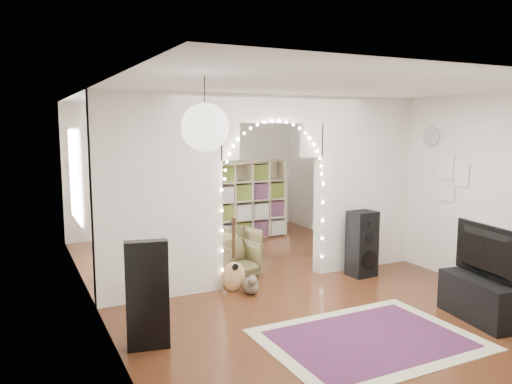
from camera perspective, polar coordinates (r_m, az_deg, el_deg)
name	(u,v)px	position (r m, az deg, el deg)	size (l,w,h in m)	color
floor	(271,279)	(7.50, 1.69, -9.96)	(7.50, 7.50, 0.00)	black
ceiling	(271,94)	(7.17, 1.77, 11.09)	(5.00, 7.50, 0.02)	white
wall_back	(188,169)	(10.65, -7.81, 2.62)	(5.00, 0.02, 2.70)	silver
wall_front	(497,244)	(4.33, 25.88, -5.37)	(5.00, 0.02, 2.70)	silver
wall_left	(91,201)	(6.44, -18.32, -0.95)	(0.02, 7.50, 2.70)	silver
wall_right	(403,181)	(8.67, 16.49, 1.24)	(0.02, 7.50, 2.70)	silver
divider_wall	(271,184)	(7.20, 1.73, 0.91)	(5.00, 0.20, 2.70)	silver
fairy_lights	(275,176)	(7.08, 2.23, 1.81)	(1.64, 0.04, 1.60)	#FFEABF
window	(75,175)	(8.20, -19.94, 1.80)	(0.04, 1.20, 1.40)	white
wall_clock	(432,136)	(8.17, 19.45, 6.03)	(0.31, 0.31, 0.03)	white
picture_frames	(450,177)	(7.94, 21.32, 1.56)	(0.02, 0.50, 0.70)	white
paper_lantern	(205,127)	(4.18, -5.83, 7.37)	(0.40, 0.40, 0.40)	white
ceiling_fan	(218,118)	(8.97, -4.33, 8.46)	(1.10, 1.10, 0.30)	gold
area_rug	(369,339)	(5.66, 12.80, -16.09)	(2.20, 1.66, 0.02)	maroon
guitar_case	(147,295)	(5.26, -12.32, -11.46)	(0.43, 0.14, 1.13)	black
acoustic_guitar	(234,265)	(6.88, -2.59, -8.30)	(0.36, 0.15, 0.87)	#B47C48
tabby_cat	(251,285)	(6.85, -0.61, -10.56)	(0.28, 0.48, 0.32)	brown
floor_speaker	(362,244)	(7.73, 12.03, -5.81)	(0.40, 0.36, 0.99)	black
media_console	(480,299)	(6.51, 24.18, -11.12)	(0.40, 1.00, 0.50)	black
tv	(482,253)	(6.36, 24.46, -6.32)	(1.07, 0.14, 0.62)	black
bookcase	(249,200)	(10.02, -0.75, -0.90)	(1.52, 0.39, 1.56)	beige
dining_table	(227,200)	(10.61, -3.33, -0.98)	(1.31, 0.98, 0.76)	brown
flower_vase	(227,193)	(10.59, -3.34, -0.07)	(0.18, 0.18, 0.19)	white
dining_chair_left	(240,244)	(8.47, -1.86, -6.02)	(0.57, 0.59, 0.54)	brown
dining_chair_right	(237,259)	(7.56, -2.24, -7.70)	(0.57, 0.59, 0.54)	brown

